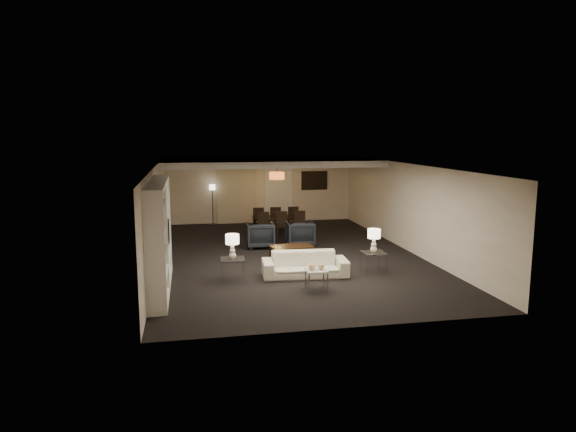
# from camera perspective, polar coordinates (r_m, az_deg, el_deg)

# --- Properties ---
(floor) EXTENTS (11.00, 11.00, 0.00)m
(floor) POSITION_cam_1_polar(r_m,az_deg,el_deg) (14.31, 0.00, -4.35)
(floor) COLOR black
(floor) RESTS_ON ground
(ceiling) EXTENTS (7.00, 11.00, 0.02)m
(ceiling) POSITION_cam_1_polar(r_m,az_deg,el_deg) (13.93, 0.00, 5.69)
(ceiling) COLOR silver
(ceiling) RESTS_ON ground
(wall_back) EXTENTS (7.00, 0.02, 2.50)m
(wall_back) POSITION_cam_1_polar(r_m,az_deg,el_deg) (19.45, -3.12, 2.98)
(wall_back) COLOR beige
(wall_back) RESTS_ON ground
(wall_front) EXTENTS (7.00, 0.02, 2.50)m
(wall_front) POSITION_cam_1_polar(r_m,az_deg,el_deg) (8.83, 6.90, -4.65)
(wall_front) COLOR beige
(wall_front) RESTS_ON ground
(wall_left) EXTENTS (0.02, 11.00, 2.50)m
(wall_left) POSITION_cam_1_polar(r_m,az_deg,el_deg) (13.83, -14.38, 0.17)
(wall_left) COLOR beige
(wall_left) RESTS_ON ground
(wall_right) EXTENTS (0.02, 11.00, 2.50)m
(wall_right) POSITION_cam_1_polar(r_m,az_deg,el_deg) (15.13, 13.13, 0.97)
(wall_right) COLOR beige
(wall_right) RESTS_ON ground
(ceiling_soffit) EXTENTS (7.00, 4.00, 0.20)m
(ceiling_soffit) POSITION_cam_1_polar(r_m,az_deg,el_deg) (17.38, -2.23, 6.05)
(ceiling_soffit) COLOR silver
(ceiling_soffit) RESTS_ON ceiling
(curtains) EXTENTS (1.50, 0.12, 2.40)m
(curtains) POSITION_cam_1_polar(r_m,az_deg,el_deg) (19.27, -5.74, 2.74)
(curtains) COLOR beige
(curtains) RESTS_ON wall_back
(door) EXTENTS (0.90, 0.05, 2.10)m
(door) POSITION_cam_1_polar(r_m,az_deg,el_deg) (19.55, -1.07, 2.44)
(door) COLOR silver
(door) RESTS_ON wall_back
(painting) EXTENTS (0.95, 0.04, 0.65)m
(painting) POSITION_cam_1_polar(r_m,az_deg,el_deg) (19.78, 2.94, 3.96)
(painting) COLOR #142D38
(painting) RESTS_ON wall_back
(media_unit) EXTENTS (0.38, 3.40, 2.35)m
(media_unit) POSITION_cam_1_polar(r_m,az_deg,el_deg) (11.28, -14.12, -2.22)
(media_unit) COLOR white
(media_unit) RESTS_ON wall_left
(pendant_light) EXTENTS (0.52, 0.52, 0.24)m
(pendant_light) POSITION_cam_1_polar(r_m,az_deg,el_deg) (17.46, -1.25, 4.49)
(pendant_light) COLOR #D8591E
(pendant_light) RESTS_ON ceiling_soffit
(sofa) EXTENTS (2.05, 0.92, 0.58)m
(sofa) POSITION_cam_1_polar(r_m,az_deg,el_deg) (12.15, 1.89, -5.40)
(sofa) COLOR beige
(sofa) RESTS_ON floor
(coffee_table) EXTENTS (1.17, 0.78, 0.39)m
(coffee_table) POSITION_cam_1_polar(r_m,az_deg,el_deg) (13.69, 0.39, -4.13)
(coffee_table) COLOR black
(coffee_table) RESTS_ON floor
(armchair_left) EXTENTS (0.82, 0.84, 0.74)m
(armchair_left) POSITION_cam_1_polar(r_m,az_deg,el_deg) (15.19, -3.11, -2.13)
(armchair_left) COLOR black
(armchair_left) RESTS_ON floor
(armchair_right) EXTENTS (0.81, 0.84, 0.74)m
(armchair_right) POSITION_cam_1_polar(r_m,az_deg,el_deg) (15.40, 1.32, -1.96)
(armchair_right) COLOR black
(armchair_right) RESTS_ON floor
(side_table_left) EXTENTS (0.57, 0.57, 0.51)m
(side_table_left) POSITION_cam_1_polar(r_m,az_deg,el_deg) (11.90, -6.15, -5.94)
(side_table_left) COLOR silver
(side_table_left) RESTS_ON floor
(side_table_right) EXTENTS (0.56, 0.56, 0.51)m
(side_table_right) POSITION_cam_1_polar(r_m,az_deg,el_deg) (12.64, 9.46, -5.11)
(side_table_right) COLOR silver
(side_table_right) RESTS_ON floor
(table_lamp_left) EXTENTS (0.35, 0.35, 0.57)m
(table_lamp_left) POSITION_cam_1_polar(r_m,az_deg,el_deg) (11.77, -6.20, -3.40)
(table_lamp_left) COLOR beige
(table_lamp_left) RESTS_ON side_table_left
(table_lamp_right) EXTENTS (0.32, 0.32, 0.57)m
(table_lamp_right) POSITION_cam_1_polar(r_m,az_deg,el_deg) (12.51, 9.52, -2.72)
(table_lamp_right) COLOR #EFEACA
(table_lamp_right) RESTS_ON side_table_right
(marble_table) EXTENTS (0.48, 0.48, 0.46)m
(marble_table) POSITION_cam_1_polar(r_m,az_deg,el_deg) (11.13, 3.17, -7.11)
(marble_table) COLOR white
(marble_table) RESTS_ON floor
(gold_gourd_a) EXTENTS (0.15, 0.15, 0.15)m
(gold_gourd_a) POSITION_cam_1_polar(r_m,az_deg,el_deg) (11.03, 2.68, -5.64)
(gold_gourd_a) COLOR #F1C57F
(gold_gourd_a) RESTS_ON marble_table
(gold_gourd_b) EXTENTS (0.13, 0.13, 0.13)m
(gold_gourd_b) POSITION_cam_1_polar(r_m,az_deg,el_deg) (11.08, 3.69, -5.63)
(gold_gourd_b) COLOR tan
(gold_gourd_b) RESTS_ON marble_table
(television) EXTENTS (1.02, 0.13, 0.59)m
(television) POSITION_cam_1_polar(r_m,az_deg,el_deg) (12.12, -13.75, -2.05)
(television) COLOR black
(television) RESTS_ON media_unit
(vase_blue) EXTENTS (0.16, 0.16, 0.17)m
(vase_blue) POSITION_cam_1_polar(r_m,az_deg,el_deg) (10.03, -14.48, -3.81)
(vase_blue) COLOR #213F93
(vase_blue) RESTS_ON media_unit
(vase_amber) EXTENTS (0.16, 0.16, 0.17)m
(vase_amber) POSITION_cam_1_polar(r_m,az_deg,el_deg) (10.79, -14.32, -0.20)
(vase_amber) COLOR gold
(vase_amber) RESTS_ON media_unit
(floor_speaker) EXTENTS (0.13, 0.13, 1.04)m
(floor_speaker) POSITION_cam_1_polar(r_m,az_deg,el_deg) (13.75, -13.05, -2.93)
(floor_speaker) COLOR black
(floor_speaker) RESTS_ON floor
(dining_table) EXTENTS (1.70, 1.08, 0.56)m
(dining_table) POSITION_cam_1_polar(r_m,az_deg,el_deg) (17.25, -1.05, -1.06)
(dining_table) COLOR black
(dining_table) RESTS_ON floor
(chair_nl) EXTENTS (0.43, 0.43, 0.84)m
(chair_nl) POSITION_cam_1_polar(r_m,az_deg,el_deg) (16.50, -2.71, -1.06)
(chair_nl) COLOR black
(chair_nl) RESTS_ON floor
(chair_nm) EXTENTS (0.43, 0.43, 0.84)m
(chair_nm) POSITION_cam_1_polar(r_m,az_deg,el_deg) (16.59, -0.66, -0.99)
(chair_nm) COLOR black
(chair_nm) RESTS_ON floor
(chair_nr) EXTENTS (0.42, 0.42, 0.84)m
(chair_nr) POSITION_cam_1_polar(r_m,az_deg,el_deg) (16.71, 1.36, -0.92)
(chair_nr) COLOR black
(chair_nr) RESTS_ON floor
(chair_fl) EXTENTS (0.41, 0.41, 0.84)m
(chair_fl) POSITION_cam_1_polar(r_m,az_deg,el_deg) (17.76, -3.33, -0.32)
(chair_fl) COLOR black
(chair_fl) RESTS_ON floor
(chair_fm) EXTENTS (0.43, 0.43, 0.84)m
(chair_fm) POSITION_cam_1_polar(r_m,az_deg,el_deg) (17.85, -1.42, -0.26)
(chair_fm) COLOR black
(chair_fm) RESTS_ON floor
(chair_fr) EXTENTS (0.39, 0.39, 0.84)m
(chair_fr) POSITION_cam_1_polar(r_m,az_deg,el_deg) (17.96, 0.47, -0.20)
(chair_fr) COLOR black
(chair_fr) RESTS_ON floor
(floor_lamp) EXTENTS (0.25, 0.25, 1.49)m
(floor_lamp) POSITION_cam_1_polar(r_m,az_deg,el_deg) (19.05, -8.37, 1.24)
(floor_lamp) COLOR black
(floor_lamp) RESTS_ON floor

